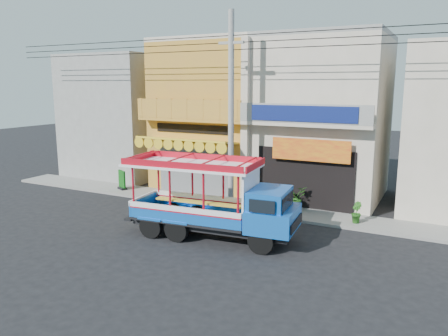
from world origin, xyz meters
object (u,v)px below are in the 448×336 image
green_sign (122,181)px  potted_plant_a (295,198)px  utility_pole (234,102)px  potted_plant_b (356,212)px  songthaew_truck (224,202)px

green_sign → potted_plant_a: 9.73m
utility_pole → potted_plant_b: utility_pole is taller
songthaew_truck → green_sign: (-8.44, 4.21, -0.92)m
utility_pole → potted_plant_b: bearing=4.5°
songthaew_truck → potted_plant_b: size_ratio=7.60×
songthaew_truck → potted_plant_a: bearing=75.1°
potted_plant_a → green_sign: bearing=125.6°
potted_plant_a → potted_plant_b: 3.00m
utility_pole → green_sign: size_ratio=26.60×
songthaew_truck → potted_plant_b: 5.85m
green_sign → potted_plant_b: 12.61m
songthaew_truck → potted_plant_b: (4.17, 4.01, -0.92)m
potted_plant_b → songthaew_truck: bearing=111.9°
songthaew_truck → potted_plant_a: 5.00m
utility_pole → songthaew_truck: utility_pole is taller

